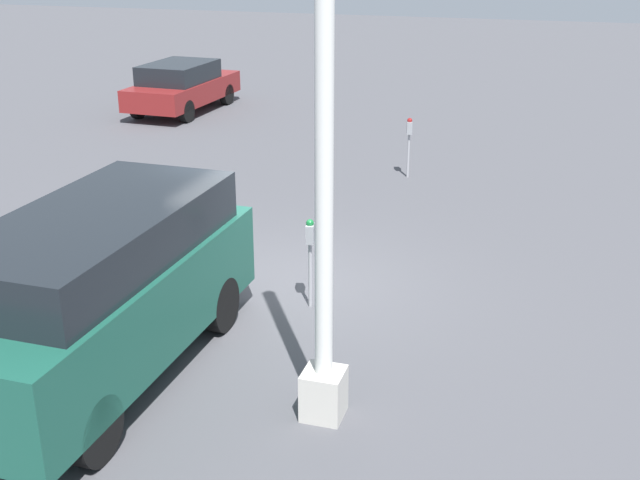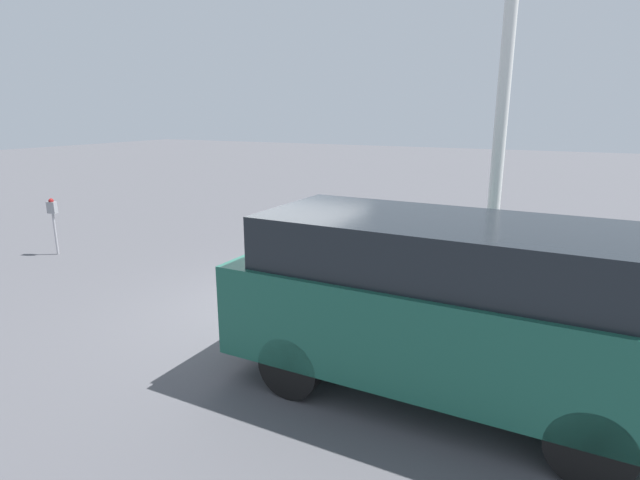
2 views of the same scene
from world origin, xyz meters
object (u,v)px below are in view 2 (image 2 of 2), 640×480
Objects in this scene: parking_meter_near at (317,249)px; lamp_post at (495,190)px; parking_meter_far at (53,213)px; parked_van at (443,301)px.

parking_meter_near is 0.24× the size of lamp_post.
lamp_post is at bearing 7.30° from parking_meter_near.
parking_meter_near is at bearing -159.32° from lamp_post.
lamp_post reaches higher than parking_meter_far.
parking_meter_far is 9.34m from lamp_post.
lamp_post is at bearing -7.89° from parking_meter_far.
lamp_post is 1.13× the size of parked_van.
lamp_post is (2.56, 0.97, 1.02)m from parking_meter_near.
parking_meter_near is 0.27× the size of parked_van.
lamp_post reaches higher than parked_van.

